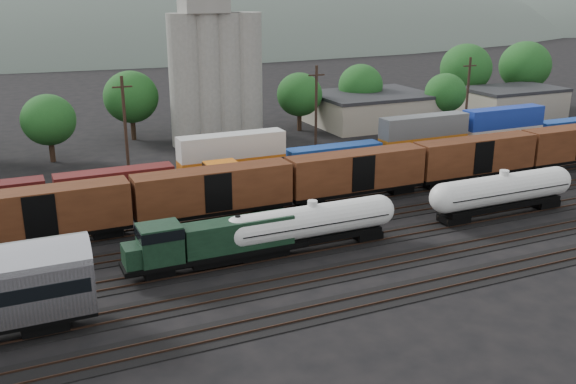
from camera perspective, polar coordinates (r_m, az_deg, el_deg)
name	(u,v)px	position (r m, az deg, el deg)	size (l,w,h in m)	color
ground	(306,227)	(59.64, 1.65, -3.16)	(600.00, 600.00, 0.00)	black
tracks	(306,227)	(59.63, 1.65, -3.12)	(180.00, 33.20, 0.20)	black
green_locomotive	(207,242)	(50.67, -7.23, -4.42)	(14.98, 2.64, 3.97)	black
tank_car_a	(312,223)	(53.79, 2.17, -2.74)	(15.72, 2.81, 4.12)	silver
tank_car_b	(502,191)	(65.06, 18.52, 0.10)	(16.56, 2.96, 4.34)	silver
orange_locomotive	(259,177)	(67.29, -2.63, 1.37)	(16.17, 2.69, 4.04)	black
boxcar_string	(356,172)	(66.51, 6.09, 1.80)	(169.00, 2.90, 4.20)	black
container_wall	(295,157)	(74.17, 0.66, 3.13)	(165.60, 2.60, 5.80)	black
grain_silo	(215,63)	(90.96, -6.53, 11.31)	(13.40, 5.00, 29.00)	gray
industrial_sheds	(241,124)	(92.70, -4.23, 6.05)	(119.38, 17.26, 5.10)	#9E937F
tree_band	(140,91)	(93.70, -13.04, 8.75)	(163.89, 21.86, 14.08)	black
utility_poles	(227,119)	(77.56, -5.48, 6.47)	(122.20, 0.36, 12.00)	black
distant_hills	(110,81)	(316.56, -15.57, 9.52)	(860.00, 286.00, 130.00)	#59665B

